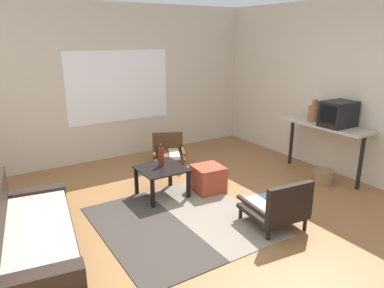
# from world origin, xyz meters

# --- Properties ---
(ground_plane) EXTENTS (7.80, 7.80, 0.00)m
(ground_plane) POSITION_xyz_m (0.00, 0.00, 0.00)
(ground_plane) COLOR olive
(far_wall_with_window) EXTENTS (5.60, 0.13, 2.70)m
(far_wall_with_window) POSITION_xyz_m (0.00, 3.06, 1.35)
(far_wall_with_window) COLOR beige
(far_wall_with_window) RESTS_ON ground
(side_wall_right) EXTENTS (0.12, 6.60, 2.70)m
(side_wall_right) POSITION_xyz_m (2.66, 0.30, 1.35)
(side_wall_right) COLOR beige
(side_wall_right) RESTS_ON ground
(area_rug) EXTENTS (1.85, 1.94, 0.01)m
(area_rug) POSITION_xyz_m (-0.37, 0.28, 0.01)
(area_rug) COLOR #38332D
(area_rug) RESTS_ON ground
(couch) EXTENTS (1.07, 2.05, 0.66)m
(couch) POSITION_xyz_m (-2.02, 0.53, 0.20)
(couch) COLOR black
(couch) RESTS_ON ground
(coffee_table) EXTENTS (0.62, 0.59, 0.41)m
(coffee_table) POSITION_xyz_m (-0.21, 1.05, 0.34)
(coffee_table) COLOR black
(coffee_table) RESTS_ON ground
(armchair_by_window) EXTENTS (0.71, 0.72, 0.54)m
(armchair_by_window) POSITION_xyz_m (0.46, 2.08, 0.25)
(armchair_by_window) COLOR #472D19
(armchair_by_window) RESTS_ON ground
(armchair_striped_foreground) EXTENTS (0.68, 0.70, 0.61)m
(armchair_striped_foreground) POSITION_xyz_m (0.51, -0.44, 0.27)
(armchair_striped_foreground) COLOR black
(armchair_striped_foreground) RESTS_ON ground
(ottoman_orange) EXTENTS (0.44, 0.44, 0.38)m
(ottoman_orange) POSITION_xyz_m (0.42, 0.83, 0.19)
(ottoman_orange) COLOR #993D28
(ottoman_orange) RESTS_ON ground
(console_shelf) EXTENTS (0.47, 1.42, 0.85)m
(console_shelf) POSITION_xyz_m (2.31, 0.37, 0.75)
(console_shelf) COLOR #B2AD9E
(console_shelf) RESTS_ON ground
(crt_television) EXTENTS (0.49, 0.37, 0.38)m
(crt_television) POSITION_xyz_m (2.31, 0.17, 1.04)
(crt_television) COLOR black
(crt_television) RESTS_ON console_shelf
(clay_vase) EXTENTS (0.20, 0.20, 0.34)m
(clay_vase) POSITION_xyz_m (2.31, 0.61, 0.98)
(clay_vase) COLOR #935B38
(clay_vase) RESTS_ON console_shelf
(glass_bottle) EXTENTS (0.07, 0.07, 0.31)m
(glass_bottle) POSITION_xyz_m (-0.17, 1.13, 0.55)
(glass_bottle) COLOR #5B2319
(glass_bottle) RESTS_ON coffee_table
(wicker_basket) EXTENTS (0.30, 0.30, 0.21)m
(wicker_basket) POSITION_xyz_m (2.06, 0.13, 0.11)
(wicker_basket) COLOR olive
(wicker_basket) RESTS_ON ground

